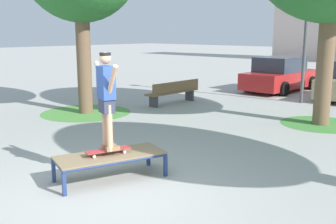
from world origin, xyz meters
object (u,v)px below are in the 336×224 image
at_px(skater, 106,94).
at_px(skateboard, 108,150).
at_px(car_red, 280,75).
at_px(park_bench, 174,92).
at_px(skate_box, 110,157).

bearing_deg(skater, skateboard, -108.23).
bearing_deg(car_red, skateboard, -76.03).
bearing_deg(skateboard, skater, 71.77).
bearing_deg(car_red, park_bench, -102.44).
bearing_deg(skate_box, skateboard, -108.13).
relative_size(skateboard, skater, 0.49).
distance_m(car_red, park_bench, 5.80).
bearing_deg(skateboard, car_red, 103.97).
distance_m(skate_box, skater, 1.12).
distance_m(skate_box, park_bench, 7.68).
relative_size(skateboard, park_bench, 0.34).
distance_m(skate_box, skateboard, 0.13).
bearing_deg(park_bench, skateboard, -56.47).
bearing_deg(car_red, skate_box, -75.94).
distance_m(skater, park_bench, 7.77).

